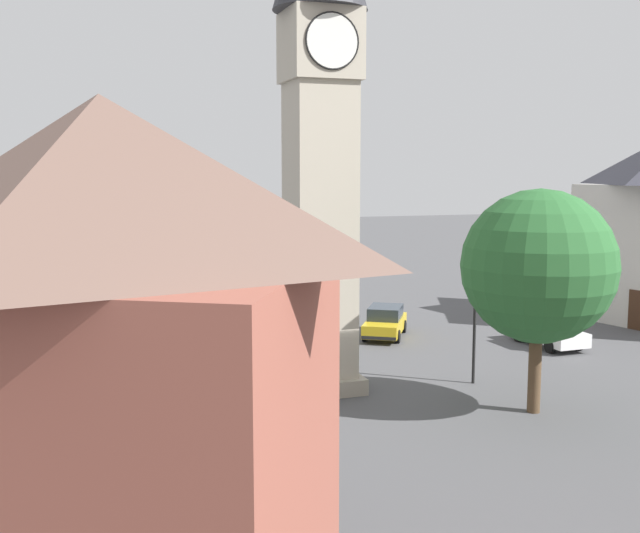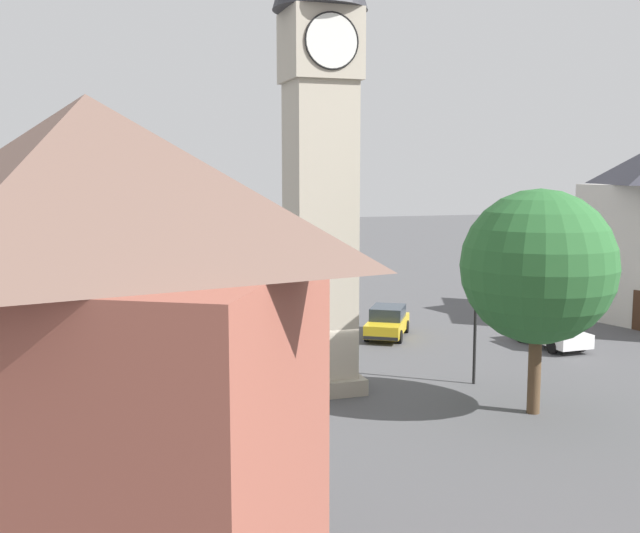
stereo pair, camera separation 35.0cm
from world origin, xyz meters
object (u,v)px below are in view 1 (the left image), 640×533
at_px(car_blue_kerb, 385,322).
at_px(car_white_side, 193,343).
at_px(clock_tower, 320,73).
at_px(pedestrian, 173,380).
at_px(lamp_post, 475,298).
at_px(car_red_corner, 549,330).
at_px(building_terrace_right, 109,398).
at_px(car_silver_kerb, 128,442).
at_px(tree, 539,266).

xyz_separation_m(car_blue_kerb, car_white_side, (-9.92, -1.61, 0.00)).
distance_m(clock_tower, pedestrian, 12.20).
relative_size(car_blue_kerb, lamp_post, 0.87).
xyz_separation_m(car_blue_kerb, lamp_post, (-0.13, -8.81, 2.63)).
distance_m(car_red_corner, building_terrace_right, 27.93).
bearing_deg(car_silver_kerb, pedestrian, 68.81).
bearing_deg(pedestrian, car_white_side, 74.50).
xyz_separation_m(car_white_side, tree, (9.92, -11.00, 4.31)).
relative_size(car_red_corner, tree, 0.54).
relative_size(clock_tower, tree, 2.62).
relative_size(car_blue_kerb, car_silver_kerb, 1.03).
relative_size(car_blue_kerb, building_terrace_right, 0.47).
xyz_separation_m(clock_tower, car_white_side, (-3.84, 5.98, -11.06)).
bearing_deg(car_white_side, pedestrian, -105.50).
distance_m(car_silver_kerb, car_white_side, 12.14).
xyz_separation_m(car_silver_kerb, pedestrian, (1.98, 5.10, 0.25)).
height_order(car_white_side, lamp_post, lamp_post).
relative_size(car_red_corner, pedestrian, 2.46).
relative_size(car_white_side, building_terrace_right, 0.45).
xyz_separation_m(pedestrian, lamp_post, (11.58, -0.75, 2.38)).
bearing_deg(lamp_post, car_silver_kerb, -162.22).
height_order(car_blue_kerb, tree, tree).
relative_size(clock_tower, car_red_corner, 4.85).
distance_m(car_blue_kerb, pedestrian, 14.21).
relative_size(clock_tower, car_silver_kerb, 4.74).
distance_m(car_blue_kerb, building_terrace_right, 26.93).
distance_m(car_silver_kerb, car_red_corner, 22.00).
relative_size(car_red_corner, car_white_side, 0.99).
relative_size(car_silver_kerb, pedestrian, 2.52).
bearing_deg(car_red_corner, tree, -128.51).
bearing_deg(tree, pedestrian, 158.73).
bearing_deg(car_blue_kerb, lamp_post, -90.87).
xyz_separation_m(clock_tower, lamp_post, (5.94, -1.22, -8.43)).
bearing_deg(tree, car_red_corner, 51.49).
distance_m(pedestrian, tree, 13.20).
bearing_deg(car_white_side, tree, -47.97).
bearing_deg(lamp_post, car_blue_kerb, 89.13).
bearing_deg(building_terrace_right, tree, 33.49).
xyz_separation_m(car_red_corner, building_terrace_right, (-21.11, -17.84, 4.03)).
height_order(car_silver_kerb, tree, tree).
height_order(car_red_corner, car_white_side, same).
height_order(car_blue_kerb, lamp_post, lamp_post).
xyz_separation_m(car_blue_kerb, pedestrian, (-11.71, -8.05, 0.25)).
bearing_deg(car_red_corner, car_silver_kerb, -156.63).
xyz_separation_m(car_silver_kerb, building_terrace_right, (-0.91, -9.11, 4.03)).
height_order(car_blue_kerb, car_red_corner, same).
xyz_separation_m(car_blue_kerb, car_silver_kerb, (-13.69, -13.15, 0.00)).
distance_m(car_red_corner, tree, 11.31).
bearing_deg(lamp_post, car_white_side, 143.67).
bearing_deg(clock_tower, car_white_side, 122.75).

